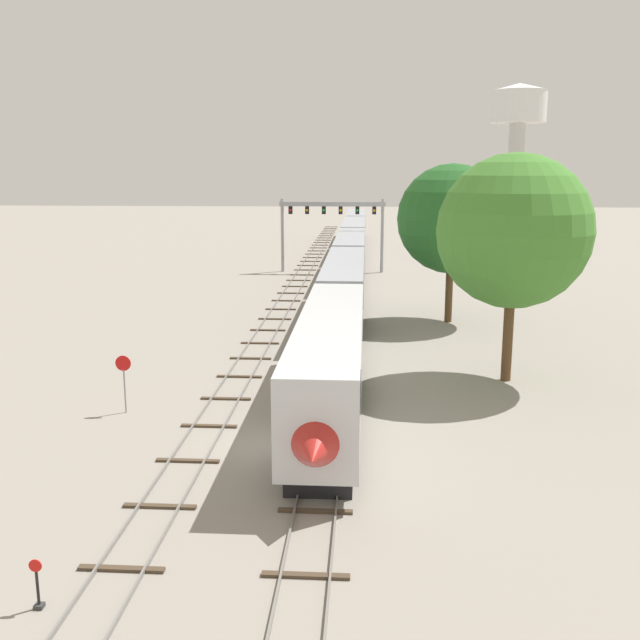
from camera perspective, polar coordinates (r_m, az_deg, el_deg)
ground_plane at (r=31.12m, az=-3.31°, el=-10.02°), size 400.00×400.00×0.00m
track_main at (r=89.39m, az=2.63°, el=4.55°), size 2.60×200.00×0.16m
track_near at (r=69.96m, az=-2.20°, el=2.47°), size 2.60×160.00×0.16m
passenger_train at (r=76.38m, az=2.46°, el=5.20°), size 3.04×107.00×4.80m
signal_gantry at (r=81.90m, az=0.98°, el=8.18°), size 12.10×0.49×8.39m
water_tower at (r=125.36m, az=15.62°, el=15.28°), size 9.16×9.16×25.41m
switch_stand at (r=21.87m, az=-21.73°, el=-19.57°), size 0.36×0.24×1.46m
stop_sign at (r=35.74m, az=-15.49°, el=-4.34°), size 0.76×0.08×2.88m
trackside_tree_left at (r=40.02m, az=15.31°, el=6.88°), size 8.38×8.38×12.58m
trackside_tree_mid at (r=55.20m, az=10.55°, el=7.98°), size 8.28×8.28×12.13m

